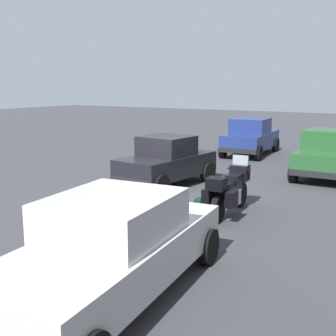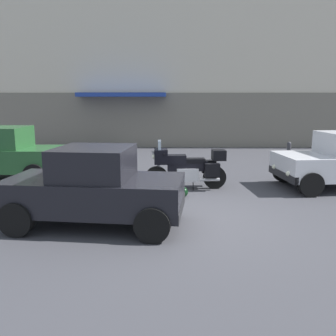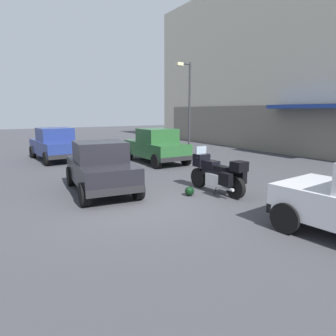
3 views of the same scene
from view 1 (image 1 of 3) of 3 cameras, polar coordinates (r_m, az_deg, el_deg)
ground_plane at (r=12.27m, az=-2.78°, el=-4.04°), size 80.00×80.00×0.00m
motorcycle at (r=10.77m, az=7.96°, el=-2.84°), size 2.26×0.78×1.36m
helmet at (r=11.40m, az=4.04°, el=-4.50°), size 0.28×0.28×0.28m
car_hatchback_near at (r=15.91m, az=20.10°, el=1.73°), size 3.88×1.78×1.64m
car_sedan_far at (r=6.63m, az=-7.22°, el=-10.18°), size 4.70×2.32×1.56m
car_compact_side at (r=13.76m, az=-0.18°, el=0.89°), size 3.59×2.03×1.56m
car_wagon_end at (r=20.11m, az=10.64°, el=3.98°), size 3.96×2.02×1.64m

